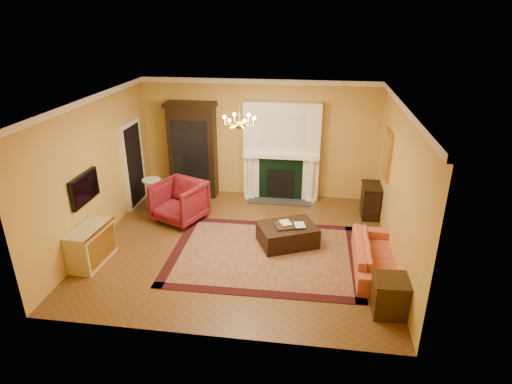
% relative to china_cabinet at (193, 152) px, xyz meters
% --- Properties ---
extents(floor, '(6.00, 5.50, 0.02)m').
position_rel_china_cabinet_xyz_m(floor, '(1.67, -2.49, -1.18)').
color(floor, brown).
rests_on(floor, ground).
extents(ceiling, '(6.00, 5.50, 0.02)m').
position_rel_china_cabinet_xyz_m(ceiling, '(1.67, -2.49, 1.84)').
color(ceiling, white).
rests_on(ceiling, wall_back).
extents(wall_back, '(6.00, 0.02, 3.00)m').
position_rel_china_cabinet_xyz_m(wall_back, '(1.67, 0.27, 0.33)').
color(wall_back, '#DEAD4F').
rests_on(wall_back, floor).
extents(wall_front, '(6.00, 0.02, 3.00)m').
position_rel_china_cabinet_xyz_m(wall_front, '(1.67, -5.25, 0.33)').
color(wall_front, '#DEAD4F').
rests_on(wall_front, floor).
extents(wall_left, '(0.02, 5.50, 3.00)m').
position_rel_china_cabinet_xyz_m(wall_left, '(-1.34, -2.49, 0.33)').
color(wall_left, '#DEAD4F').
rests_on(wall_left, floor).
extents(wall_right, '(0.02, 5.50, 3.00)m').
position_rel_china_cabinet_xyz_m(wall_right, '(4.68, -2.49, 0.33)').
color(wall_right, '#DEAD4F').
rests_on(wall_right, floor).
extents(fireplace, '(1.90, 0.70, 2.50)m').
position_rel_china_cabinet_xyz_m(fireplace, '(2.27, 0.08, 0.03)').
color(fireplace, white).
rests_on(fireplace, wall_back).
extents(crown_molding, '(6.00, 5.50, 0.12)m').
position_rel_china_cabinet_xyz_m(crown_molding, '(1.67, -1.53, 1.77)').
color(crown_molding, white).
rests_on(crown_molding, ceiling).
extents(doorway, '(0.08, 1.05, 2.10)m').
position_rel_china_cabinet_xyz_m(doorway, '(-1.29, -0.79, -0.12)').
color(doorway, silver).
rests_on(doorway, wall_left).
extents(tv_panel, '(0.09, 0.95, 0.58)m').
position_rel_china_cabinet_xyz_m(tv_panel, '(-1.28, -3.09, 0.18)').
color(tv_panel, black).
rests_on(tv_panel, wall_left).
extents(gilt_mirror, '(0.06, 0.76, 1.05)m').
position_rel_china_cabinet_xyz_m(gilt_mirror, '(4.63, -1.09, 0.48)').
color(gilt_mirror, gold).
rests_on(gilt_mirror, wall_right).
extents(chandelier, '(0.63, 0.55, 0.53)m').
position_rel_china_cabinet_xyz_m(chandelier, '(1.67, -2.49, 1.44)').
color(chandelier, gold).
rests_on(chandelier, ceiling).
extents(oriental_rug, '(3.78, 2.86, 0.01)m').
position_rel_china_cabinet_xyz_m(oriental_rug, '(2.20, -2.80, -1.16)').
color(oriental_rug, '#4B1015').
rests_on(oriental_rug, floor).
extents(china_cabinet, '(1.19, 0.58, 2.33)m').
position_rel_china_cabinet_xyz_m(china_cabinet, '(0.00, 0.00, 0.00)').
color(china_cabinet, black).
rests_on(china_cabinet, floor).
extents(wingback_armchair, '(1.30, 1.26, 1.04)m').
position_rel_china_cabinet_xyz_m(wingback_armchair, '(0.07, -1.56, -0.65)').
color(wingback_armchair, maroon).
rests_on(wingback_armchair, floor).
extents(pedestal_table, '(0.45, 0.45, 0.80)m').
position_rel_china_cabinet_xyz_m(pedestal_table, '(-0.74, -1.11, -0.70)').
color(pedestal_table, black).
rests_on(pedestal_table, floor).
extents(commode, '(0.53, 1.03, 0.75)m').
position_rel_china_cabinet_xyz_m(commode, '(-1.06, -3.55, -0.79)').
color(commode, beige).
rests_on(commode, floor).
extents(coral_sofa, '(0.60, 1.96, 0.76)m').
position_rel_china_cabinet_xyz_m(coral_sofa, '(4.31, -3.04, -0.79)').
color(coral_sofa, '#CC6340').
rests_on(coral_sofa, floor).
extents(end_table, '(0.54, 0.54, 0.60)m').
position_rel_china_cabinet_xyz_m(end_table, '(4.39, -4.30, -0.87)').
color(end_table, '#31200D').
rests_on(end_table, floor).
extents(console_table, '(0.39, 0.68, 0.76)m').
position_rel_china_cabinet_xyz_m(console_table, '(4.45, -0.72, -0.79)').
color(console_table, black).
rests_on(console_table, floor).
extents(leather_ottoman, '(1.37, 1.22, 0.42)m').
position_rel_china_cabinet_xyz_m(leather_ottoman, '(2.62, -2.33, -0.94)').
color(leather_ottoman, black).
rests_on(leather_ottoman, oriental_rug).
extents(ottoman_tray, '(0.56, 0.50, 0.03)m').
position_rel_china_cabinet_xyz_m(ottoman_tray, '(2.60, -2.37, -0.71)').
color(ottoman_tray, black).
rests_on(ottoman_tray, leather_ottoman).
extents(book_a, '(0.19, 0.11, 0.27)m').
position_rel_china_cabinet_xyz_m(book_a, '(2.48, -2.35, -0.56)').
color(book_a, gray).
rests_on(book_a, ottoman_tray).
extents(book_b, '(0.20, 0.07, 0.27)m').
position_rel_china_cabinet_xyz_m(book_b, '(2.77, -2.39, -0.56)').
color(book_b, gray).
rests_on(book_b, ottoman_tray).
extents(topiary_left, '(0.15, 0.15, 0.39)m').
position_rel_china_cabinet_xyz_m(topiary_left, '(1.63, 0.04, 0.28)').
color(topiary_left, tan).
rests_on(topiary_left, fireplace).
extents(topiary_right, '(0.17, 0.17, 0.46)m').
position_rel_china_cabinet_xyz_m(topiary_right, '(2.84, 0.04, 0.32)').
color(topiary_right, tan).
rests_on(topiary_right, fireplace).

